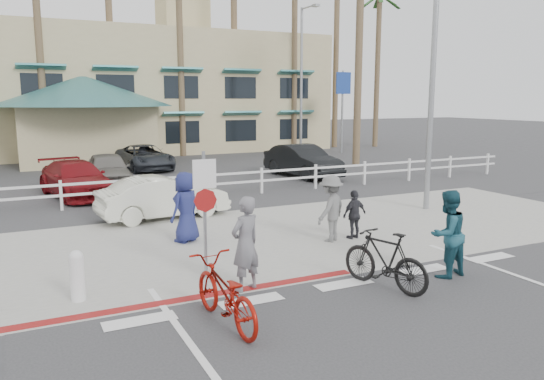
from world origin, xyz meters
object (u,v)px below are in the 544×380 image
bike_black (385,260)px  bike_red (225,293)px  sign_post (205,208)px  car_white_sedan (163,197)px

bike_black → bike_red: bearing=-13.0°
sign_post → bike_red: size_ratio=1.39×
sign_post → bike_red: 2.56m
bike_black → sign_post: bearing=-53.2°
bike_red → car_white_sedan: car_white_sedan is taller
bike_red → bike_black: bearing=179.0°
car_white_sedan → bike_red: bearing=166.0°
sign_post → bike_black: sign_post is taller
sign_post → bike_black: 3.68m
sign_post → bike_black: (2.88, -2.11, -0.87)m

